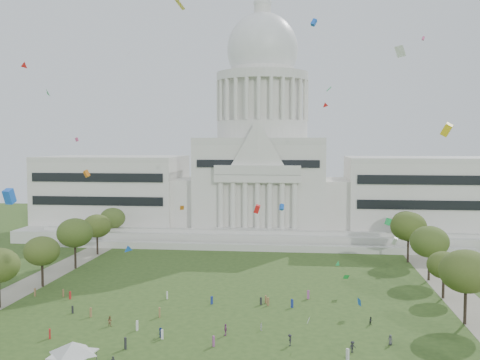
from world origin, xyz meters
TOP-DOWN VIEW (x-y plane):
  - ground at (0.00, 0.00)m, footprint 400.00×400.00m
  - capitol at (0.00, 113.59)m, footprint 160.00×64.50m
  - path_left at (-48.00, 30.00)m, footprint 8.00×160.00m
  - path_right at (48.00, 30.00)m, footprint 8.00×160.00m
  - row_tree_r_2 at (44.17, 17.44)m, footprint 9.55×9.55m
  - row_tree_l_3 at (-44.09, 33.92)m, footprint 8.12×8.12m
  - row_tree_r_3 at (44.40, 34.48)m, footprint 7.01×7.01m
  - row_tree_l_4 at (-44.08, 52.42)m, footprint 9.29×9.29m
  - row_tree_r_4 at (44.76, 50.04)m, footprint 9.19×9.19m
  - row_tree_l_5 at (-45.22, 71.01)m, footprint 8.33×8.33m
  - row_tree_r_5 at (43.49, 70.19)m, footprint 9.82×9.82m
  - row_tree_l_6 at (-46.87, 89.14)m, footprint 8.19×8.19m
  - row_tree_r_6 at (45.96, 88.13)m, footprint 8.42×8.42m
  - event_tent at (-17.86, -10.49)m, footprint 8.50×8.50m
  - person_0 at (29.18, 5.11)m, footprint 0.99×0.93m
  - person_2 at (27.23, 15.00)m, footprint 0.86×0.79m
  - person_3 at (12.97, 2.88)m, footprint 0.76×1.29m
  - person_4 at (1.95, 6.56)m, footprint 0.73×1.22m
  - person_5 at (-8.77, 4.25)m, footprint 1.35×1.68m
  - person_8 at (-19.36, 9.04)m, footprint 1.00×0.76m
  - person_9 at (22.78, 1.01)m, footprint 1.33×1.20m
  - person_10 at (7.80, 9.70)m, footprint 0.58×0.88m
  - distant_crowd at (-13.63, 13.22)m, footprint 64.25×33.29m
  - kite_swarm at (2.50, 7.72)m, footprint 87.94×101.92m

SIDE VIEW (x-z plane):
  - ground at x=0.00m, z-range 0.00..0.00m
  - path_left at x=-48.00m, z-range 0.00..0.04m
  - path_right at x=48.00m, z-range 0.00..0.04m
  - person_10 at x=7.80m, z-range 0.00..1.38m
  - person_2 at x=27.23m, z-range 0.00..1.50m
  - person_0 at x=29.18m, z-range 0.00..1.70m
  - person_5 at x=-8.77m, z-range 0.00..1.71m
  - distant_crowd at x=-13.63m, z-range -0.10..1.84m
  - person_8 at x=-19.36m, z-range 0.00..1.83m
  - person_9 at x=22.78m, z-range 0.00..1.85m
  - person_3 at x=12.97m, z-range 0.00..1.90m
  - person_4 at x=1.95m, z-range 0.00..2.01m
  - event_tent at x=-17.86m, z-range 1.18..5.48m
  - row_tree_r_3 at x=44.40m, z-range 2.09..12.07m
  - row_tree_l_3 at x=-44.09m, z-range 2.43..13.98m
  - row_tree_l_6 at x=-46.87m, z-range 2.45..14.09m
  - row_tree_l_5 at x=-45.22m, z-range 2.49..14.34m
  - row_tree_r_6 at x=45.96m, z-range 2.52..14.49m
  - row_tree_r_4 at x=44.76m, z-range 2.76..15.82m
  - row_tree_l_4 at x=-44.08m, z-range 2.79..16.00m
  - row_tree_r_2 at x=44.17m, z-range 2.87..16.45m
  - row_tree_r_5 at x=43.49m, z-range 2.95..16.91m
  - capitol at x=0.00m, z-range -23.35..67.95m
  - kite_swarm at x=2.50m, z-range -6.15..58.31m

